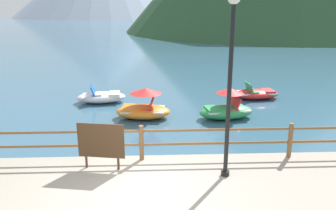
{
  "coord_description": "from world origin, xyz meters",
  "views": [
    {
      "loc": [
        0.32,
        -6.79,
        4.31
      ],
      "look_at": [
        0.85,
        5.0,
        0.9
      ],
      "focal_mm": 36.5,
      "sensor_mm": 36.0,
      "label": 1
    }
  ],
  "objects": [
    {
      "name": "pedal_boat_0",
      "position": [
        -2.08,
        8.71,
        0.26
      ],
      "size": [
        2.34,
        1.43,
        0.84
      ],
      "color": "white",
      "rests_on": "ground"
    },
    {
      "name": "dock_railing",
      "position": [
        0.0,
        1.55,
        0.98
      ],
      "size": [
        23.92,
        0.12,
        0.95
      ],
      "color": "brown",
      "rests_on": "promenade_dock"
    },
    {
      "name": "sign_board",
      "position": [
        -0.97,
        1.07,
        1.13
      ],
      "size": [
        1.17,
        0.25,
        1.19
      ],
      "color": "silver",
      "rests_on": "promenade_dock"
    },
    {
      "name": "lamp_post",
      "position": [
        2.03,
        0.57,
        2.94
      ],
      "size": [
        0.28,
        0.28,
        4.23
      ],
      "color": "black",
      "rests_on": "promenade_dock"
    },
    {
      "name": "pedal_boat_1",
      "position": [
        5.3,
        9.05,
        0.24
      ],
      "size": [
        2.34,
        1.31,
        0.81
      ],
      "color": "red",
      "rests_on": "ground"
    },
    {
      "name": "pedal_boat_3",
      "position": [
        -0.08,
        6.29,
        0.42
      ],
      "size": [
        2.25,
        1.47,
        1.23
      ],
      "color": "orange",
      "rests_on": "ground"
    },
    {
      "name": "ground_plane",
      "position": [
        0.0,
        40.0,
        0.0
      ],
      "size": [
        200.0,
        200.0,
        0.0
      ],
      "primitive_type": "plane",
      "color": "#38607A"
    },
    {
      "name": "pedal_boat_2",
      "position": [
        3.23,
        6.08,
        0.41
      ],
      "size": [
        2.36,
        1.48,
        1.25
      ],
      "color": "green",
      "rests_on": "ground"
    }
  ]
}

